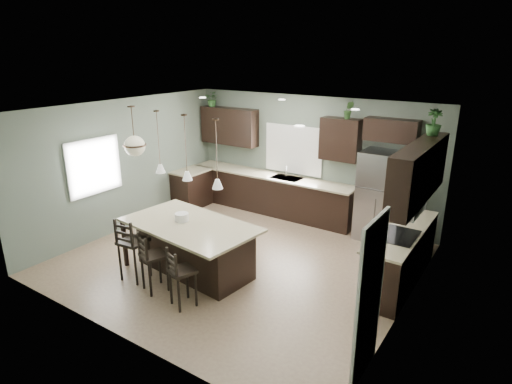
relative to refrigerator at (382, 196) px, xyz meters
The scene contains 33 objects.
ground 3.17m from the refrigerator, 127.42° to the right, with size 6.00×6.00×0.00m, color #9E8466.
pantry_door 4.12m from the refrigerator, 73.99° to the right, with size 0.04×0.82×2.04m, color white.
window_back 2.35m from the refrigerator, behind, with size 1.35×0.02×1.00m, color white.
window_left 5.83m from the refrigerator, 146.41° to the right, with size 0.02×1.10×1.00m, color white.
left_return_cabs 4.62m from the refrigerator, behind, with size 0.60×0.90×0.90m, color black.
left_return_countertop 4.57m from the refrigerator, behind, with size 0.66×0.96×0.04m, color #C1B692.
back_lower_cabs 2.73m from the refrigerator, behind, with size 4.20×0.60×0.90m, color black.
back_countertop 2.69m from the refrigerator, behind, with size 4.20×0.66×0.04m, color #C1B692.
sink_inset 2.24m from the refrigerator, behind, with size 0.70×0.45×0.01m, color gray.
faucet 2.25m from the refrigerator, behind, with size 0.02×0.02×0.28m, color silver.
back_upper_left 4.12m from the refrigerator, behind, with size 1.55×0.34×0.90m, color black.
back_upper_right 1.47m from the refrigerator, behind, with size 0.85×0.34×0.90m, color black.
fridge_header 1.34m from the refrigerator, 86.74° to the left, with size 1.05×0.34×0.45m, color black.
right_lower_cabs 1.82m from the refrigerator, 60.65° to the right, with size 0.60×2.35×0.90m, color black.
right_countertop 1.75m from the refrigerator, 61.23° to the right, with size 0.66×2.35×0.04m, color #C1B692.
cooktop 1.99m from the refrigerator, 65.04° to the right, with size 0.58×0.75×0.02m, color black.
wall_oven_front 1.95m from the refrigerator, 72.90° to the right, with size 0.01×0.72×0.60m, color gray.
right_upper_cabs 2.09m from the refrigerator, 57.09° to the right, with size 0.34×2.35×0.90m, color black.
microwave 2.13m from the refrigerator, 62.48° to the right, with size 0.40×0.75×0.40m, color gray.
refrigerator is the anchor object (origin of this frame).
kitchen_island 3.99m from the refrigerator, 124.97° to the right, with size 2.36×1.34×0.92m, color black.
serving_dish 4.07m from the refrigerator, 127.44° to the right, with size 0.24×0.24×0.14m, color silver.
bar_stool_left 4.93m from the refrigerator, 126.45° to the right, with size 0.42×0.42×1.14m, color black.
bar_stool_center 4.69m from the refrigerator, 120.38° to the right, with size 0.38×0.38×1.03m, color black.
bar_stool_right 4.46m from the refrigerator, 112.20° to the right, with size 0.36×0.36×0.98m, color black.
pendant_left 4.54m from the refrigerator, 133.08° to the right, with size 0.17×0.17×1.10m, color silver, non-canonical shape.
pendant_center 4.18m from the refrigerator, 124.97° to the right, with size 0.17×0.17×1.10m, color white, non-canonical shape.
pendant_right 3.91m from the refrigerator, 115.37° to the right, with size 0.17×0.17×1.10m, color white, non-canonical shape.
chandelier 5.04m from the refrigerator, 141.64° to the right, with size 0.43×0.43×0.94m, color beige, non-canonical shape.
plant_back_left 4.78m from the refrigerator, behind, with size 0.34×0.29×0.37m, color #2C5927.
plant_back_right 1.89m from the refrigerator, behind, with size 0.20×0.16×0.36m, color #305625.
plant_right_wall 2.09m from the refrigerator, 38.36° to the right, with size 0.24×0.24×0.44m, color #295826.
room_shell 3.13m from the refrigerator, 127.42° to the right, with size 6.00×6.00×6.00m.
Camera 1 is at (4.26, -5.84, 3.76)m, focal length 30.00 mm.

